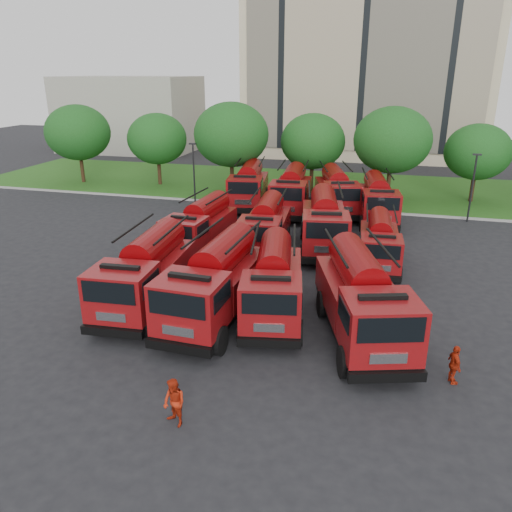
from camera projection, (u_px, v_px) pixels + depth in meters
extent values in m
plane|color=black|center=(256.00, 298.00, 25.08)|extent=(140.00, 140.00, 0.00)
cube|color=#234E14|center=(324.00, 187.00, 48.61)|extent=(70.00, 16.00, 0.12)
cube|color=gray|center=(311.00, 208.00, 41.27)|extent=(70.00, 0.30, 0.14)
cube|color=beige|center=(367.00, 56.00, 63.71)|extent=(30.00, 14.00, 25.00)
cube|color=black|center=(364.00, 54.00, 57.28)|extent=(28.00, 0.15, 22.00)
cube|color=gray|center=(131.00, 114.00, 70.40)|extent=(18.00, 12.00, 10.00)
cylinder|color=#382314|center=(82.00, 170.00, 50.32)|extent=(0.36, 0.36, 2.62)
ellipsoid|color=#144112|center=(78.00, 132.00, 49.03)|extent=(6.30, 6.30, 5.36)
cylinder|color=#382314|center=(160.00, 173.00, 49.35)|extent=(0.36, 0.36, 2.38)
ellipsoid|color=#144112|center=(157.00, 139.00, 48.17)|extent=(5.71, 5.71, 4.86)
cylinder|color=#382314|center=(232.00, 178.00, 45.99)|extent=(0.36, 0.36, 2.80)
ellipsoid|color=#144112|center=(231.00, 135.00, 44.61)|extent=(6.72, 6.72, 5.71)
cylinder|color=#382314|center=(311.00, 179.00, 46.63)|extent=(0.36, 0.36, 2.45)
ellipsoid|color=#144112|center=(313.00, 141.00, 45.42)|extent=(5.88, 5.88, 5.00)
cylinder|color=#382314|center=(388.00, 185.00, 43.54)|extent=(0.36, 0.36, 2.73)
ellipsoid|color=#144112|center=(392.00, 140.00, 42.20)|extent=(6.55, 6.55, 5.57)
cylinder|color=#382314|center=(472.00, 190.00, 42.85)|extent=(0.36, 0.36, 2.27)
ellipsoid|color=#144112|center=(478.00, 152.00, 41.72)|extent=(5.46, 5.46, 4.64)
cylinder|color=black|center=(194.00, 174.00, 42.19)|extent=(0.14, 0.14, 5.00)
cube|color=black|center=(193.00, 144.00, 41.30)|extent=(0.60, 0.25, 0.12)
cylinder|color=black|center=(472.00, 189.00, 36.90)|extent=(0.14, 0.14, 5.00)
cube|color=black|center=(477.00, 155.00, 36.01)|extent=(0.60, 0.25, 0.12)
cube|color=black|center=(148.00, 293.00, 24.02)|extent=(2.99, 7.69, 0.32)
cube|color=black|center=(112.00, 332.00, 20.52)|extent=(2.70, 0.46, 0.38)
cube|color=maroon|center=(123.00, 292.00, 21.22)|extent=(2.79, 2.54, 2.10)
cube|color=black|center=(108.00, 293.00, 19.94)|extent=(2.26, 0.21, 0.91)
cube|color=maroon|center=(156.00, 267.00, 24.81)|extent=(2.97, 5.12, 1.40)
cylinder|color=#630205|center=(154.00, 246.00, 24.41)|extent=(1.92, 4.62, 1.61)
cylinder|color=black|center=(97.00, 319.00, 21.70)|extent=(0.46, 1.21, 1.18)
cylinder|color=black|center=(150.00, 324.00, 21.26)|extent=(0.46, 1.21, 1.18)
cylinder|color=black|center=(140.00, 277.00, 26.06)|extent=(0.46, 1.21, 1.18)
cylinder|color=black|center=(186.00, 281.00, 25.62)|extent=(0.46, 1.21, 1.18)
cube|color=black|center=(216.00, 304.00, 22.83)|extent=(2.87, 7.85, 0.33)
cube|color=black|center=(179.00, 347.00, 19.34)|extent=(2.78, 0.39, 0.39)
cube|color=maroon|center=(191.00, 303.00, 20.02)|extent=(2.81, 2.55, 2.16)
cube|color=black|center=(177.00, 305.00, 18.74)|extent=(2.32, 0.15, 0.94)
cube|color=maroon|center=(225.00, 276.00, 23.61)|extent=(2.93, 5.20, 1.44)
cylinder|color=#630205|center=(224.00, 253.00, 23.20)|extent=(1.86, 4.72, 1.66)
cylinder|color=black|center=(162.00, 331.00, 20.65)|extent=(0.44, 1.23, 1.22)
cylinder|color=black|center=(219.00, 340.00, 19.94)|extent=(0.44, 1.23, 1.22)
cylinder|color=black|center=(207.00, 286.00, 25.01)|extent=(0.44, 1.23, 1.22)
cylinder|color=black|center=(255.00, 292.00, 24.30)|extent=(0.44, 1.23, 1.22)
cube|color=black|center=(273.00, 302.00, 23.15)|extent=(3.60, 7.45, 0.31)
cube|color=black|center=(269.00, 343.00, 19.78)|extent=(2.56, 0.71, 0.36)
cube|color=maroon|center=(271.00, 302.00, 20.46)|extent=(2.87, 2.66, 1.99)
cube|color=black|center=(269.00, 305.00, 19.23)|extent=(2.12, 0.44, 0.87)
cube|color=maroon|center=(274.00, 276.00, 23.92)|extent=(3.31, 5.07, 1.33)
cylinder|color=#630205|center=(275.00, 255.00, 23.54)|extent=(2.28, 4.49, 1.53)
cylinder|color=black|center=(242.00, 331.00, 20.79)|extent=(0.55, 1.17, 1.12)
cylinder|color=black|center=(298.00, 333.00, 20.62)|extent=(0.55, 1.17, 1.12)
cylinder|color=black|center=(251.00, 287.00, 24.99)|extent=(0.55, 1.17, 1.12)
cylinder|color=black|center=(298.00, 288.00, 24.82)|extent=(0.55, 1.17, 1.12)
cube|color=black|center=(360.00, 322.00, 21.18)|extent=(4.74, 8.17, 0.33)
cube|color=black|center=(387.00, 376.00, 17.51)|extent=(2.73, 1.09, 0.39)
cube|color=maroon|center=(380.00, 326.00, 18.25)|extent=(3.32, 3.14, 2.16)
cube|color=black|center=(391.00, 330.00, 16.92)|extent=(2.24, 0.74, 0.94)
cube|color=maroon|center=(355.00, 291.00, 22.02)|extent=(4.11, 5.68, 1.44)
cylinder|color=#630205|center=(357.00, 266.00, 21.60)|extent=(2.97, 4.94, 1.66)
cylinder|color=black|center=(345.00, 362.00, 18.47)|extent=(0.73, 1.28, 1.22)
cylinder|color=black|center=(412.00, 360.00, 18.57)|extent=(0.73, 1.28, 1.22)
cylinder|color=black|center=(323.00, 304.00, 23.04)|extent=(0.73, 1.28, 1.22)
cylinder|color=black|center=(377.00, 303.00, 23.14)|extent=(0.73, 1.28, 1.22)
cube|color=black|center=(202.00, 240.00, 31.67)|extent=(2.64, 6.97, 0.29)
cube|color=black|center=(177.00, 259.00, 28.60)|extent=(2.46, 0.39, 0.34)
cube|color=maroon|center=(184.00, 234.00, 29.20)|extent=(2.52, 2.29, 1.91)
cube|color=black|center=(175.00, 233.00, 28.07)|extent=(2.05, 0.17, 0.83)
cube|color=maroon|center=(208.00, 224.00, 32.36)|extent=(2.65, 4.63, 1.27)
cylinder|color=#630205|center=(207.00, 208.00, 32.00)|extent=(1.70, 4.19, 1.47)
cylinder|color=black|center=(167.00, 253.00, 29.77)|extent=(0.40, 1.09, 1.08)
cylinder|color=black|center=(201.00, 257.00, 29.12)|extent=(0.40, 1.09, 1.08)
cylinder|color=black|center=(197.00, 232.00, 33.60)|extent=(0.40, 1.09, 1.08)
cylinder|color=black|center=(228.00, 235.00, 32.95)|extent=(0.40, 1.09, 1.08)
cube|color=black|center=(265.00, 241.00, 31.45)|extent=(2.89, 7.13, 0.30)
cube|color=black|center=(256.00, 262.00, 28.21)|extent=(2.50, 0.46, 0.35)
cube|color=maroon|center=(259.00, 236.00, 28.86)|extent=(2.62, 2.39, 1.94)
cube|color=black|center=(256.00, 234.00, 27.68)|extent=(2.08, 0.23, 0.85)
cube|color=maroon|center=(268.00, 224.00, 32.19)|extent=(2.83, 4.77, 1.29)
cylinder|color=#630205|center=(268.00, 208.00, 31.82)|extent=(1.85, 4.29, 1.49)
cylinder|color=black|center=(239.00, 255.00, 29.28)|extent=(0.44, 1.12, 1.09)
cylinder|color=black|center=(278.00, 258.00, 28.92)|extent=(0.44, 1.12, 1.09)
cylinder|color=black|center=(253.00, 233.00, 33.32)|extent=(0.44, 1.12, 1.09)
cylinder|color=black|center=(287.00, 235.00, 32.96)|extent=(0.44, 1.12, 1.09)
cube|color=black|center=(323.00, 238.00, 31.73)|extent=(3.74, 7.96, 0.33)
cube|color=black|center=(325.00, 261.00, 28.13)|extent=(2.74, 0.72, 0.38)
cube|color=maroon|center=(326.00, 233.00, 28.86)|extent=(3.04, 2.81, 2.13)
cube|color=black|center=(327.00, 231.00, 27.55)|extent=(2.27, 0.43, 0.93)
cube|color=maroon|center=(323.00, 220.00, 32.55)|extent=(3.47, 5.40, 1.42)
cylinder|color=#630205|center=(324.00, 203.00, 32.14)|extent=(2.37, 4.80, 1.64)
cylinder|color=black|center=(303.00, 255.00, 29.23)|extent=(0.58, 1.25, 1.20)
cylinder|color=black|center=(346.00, 256.00, 29.01)|extent=(0.58, 1.25, 1.20)
cylinder|color=black|center=(304.00, 230.00, 33.72)|extent=(0.58, 1.25, 1.20)
cylinder|color=black|center=(341.00, 231.00, 33.50)|extent=(0.58, 1.25, 1.20)
cube|color=black|center=(378.00, 257.00, 29.02)|extent=(2.40, 6.31, 0.27)
cube|color=black|center=(380.00, 278.00, 26.15)|extent=(2.22, 0.35, 0.31)
cube|color=maroon|center=(381.00, 253.00, 26.72)|extent=(2.28, 2.07, 1.73)
cube|color=black|center=(382.00, 252.00, 25.67)|extent=(1.86, 0.15, 0.75)
cube|color=maroon|center=(379.00, 240.00, 29.67)|extent=(2.41, 4.20, 1.15)
cylinder|color=#630205|center=(380.00, 225.00, 29.34)|extent=(1.55, 3.79, 1.33)
cylinder|color=black|center=(360.00, 271.00, 27.12)|extent=(0.37, 0.99, 0.97)
cylinder|color=black|center=(399.00, 274.00, 26.75)|extent=(0.37, 0.99, 0.97)
cylinder|color=black|center=(360.00, 248.00, 30.70)|extent=(0.37, 0.99, 0.97)
cylinder|color=black|center=(394.00, 250.00, 30.32)|extent=(0.37, 0.99, 0.97)
cube|color=black|center=(249.00, 198.00, 41.81)|extent=(3.63, 7.86, 0.32)
cube|color=black|center=(243.00, 211.00, 38.25)|extent=(2.71, 0.69, 0.38)
cube|color=maroon|center=(245.00, 191.00, 38.97)|extent=(2.98, 2.76, 2.11)
cube|color=black|center=(243.00, 188.00, 37.67)|extent=(2.25, 0.41, 0.92)
cube|color=maroon|center=(250.00, 185.00, 42.61)|extent=(3.38, 5.32, 1.40)
cylinder|color=#630205|center=(250.00, 172.00, 42.21)|extent=(2.30, 4.73, 1.62)
cylinder|color=black|center=(229.00, 208.00, 39.35)|extent=(0.56, 1.23, 1.19)
cylinder|color=black|center=(260.00, 208.00, 39.11)|extent=(0.56, 1.23, 1.19)
cylinder|color=black|center=(237.00, 194.00, 43.78)|extent=(0.56, 1.23, 1.19)
cylinder|color=black|center=(266.00, 194.00, 43.54)|extent=(0.56, 1.23, 1.19)
cube|color=black|center=(291.00, 204.00, 39.87)|extent=(3.15, 7.81, 0.33)
cube|color=black|center=(286.00, 218.00, 36.32)|extent=(2.74, 0.50, 0.38)
cube|color=maroon|center=(288.00, 197.00, 37.03)|extent=(2.86, 2.61, 2.12)
cube|color=black|center=(286.00, 194.00, 35.73)|extent=(2.28, 0.25, 0.93)
cube|color=maroon|center=(293.00, 190.00, 40.67)|extent=(3.09, 5.22, 1.42)
cylinder|color=#630205|center=(293.00, 176.00, 40.27)|extent=(2.02, 4.70, 1.63)
cylinder|color=black|center=(271.00, 214.00, 37.50)|extent=(0.48, 1.23, 1.20)
cylinder|color=black|center=(304.00, 216.00, 37.09)|extent=(0.48, 1.23, 1.20)
cylinder|color=black|center=(279.00, 199.00, 41.92)|extent=(0.48, 1.23, 1.20)
cylinder|color=black|center=(309.00, 200.00, 41.51)|extent=(0.48, 1.23, 1.20)
cube|color=black|center=(336.00, 204.00, 39.88)|extent=(4.27, 7.80, 0.32)
cube|color=black|center=(343.00, 218.00, 36.37)|extent=(2.63, 0.94, 0.37)
cube|color=maroon|center=(342.00, 197.00, 37.08)|extent=(3.11, 2.93, 2.07)
cube|color=black|center=(345.00, 195.00, 35.80)|extent=(2.17, 0.63, 0.90)
cube|color=maroon|center=(334.00, 191.00, 40.68)|extent=(3.77, 5.38, 1.38)
cylinder|color=#630205|center=(335.00, 177.00, 40.28)|extent=(2.69, 4.71, 1.59)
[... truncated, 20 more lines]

